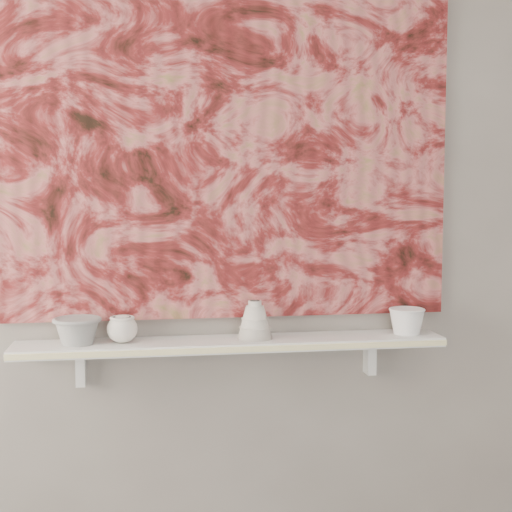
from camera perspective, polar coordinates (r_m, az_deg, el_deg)
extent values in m
plane|color=slate|center=(2.39, -2.23, 3.70)|extent=(3.60, 0.00, 3.60)
cube|color=white|center=(2.35, -1.92, -7.03)|extent=(1.40, 0.18, 0.03)
cube|color=#F1E6A0|center=(2.26, -1.62, -7.51)|extent=(1.40, 0.01, 0.02)
cube|color=white|center=(2.42, -13.84, -8.63)|extent=(0.03, 0.06, 0.12)
cube|color=white|center=(2.53, 9.09, -7.95)|extent=(0.03, 0.06, 0.12)
cube|color=maroon|center=(2.38, -2.20, 8.27)|extent=(1.50, 0.02, 1.10)
cube|color=black|center=(2.47, 8.29, 0.94)|extent=(0.09, 0.00, 0.08)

